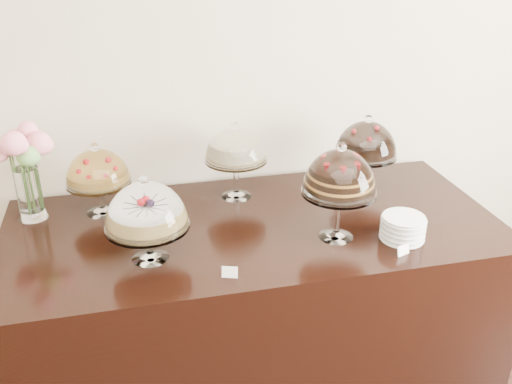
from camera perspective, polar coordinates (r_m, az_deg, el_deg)
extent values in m
cube|color=beige|center=(2.88, -0.20, 12.94)|extent=(5.00, 0.04, 3.00)
cube|color=black|center=(2.80, -0.24, -11.27)|extent=(2.20, 1.00, 0.90)
cone|color=white|center=(2.34, -10.52, -6.22)|extent=(0.15, 0.15, 0.02)
cylinder|color=white|center=(2.31, -10.66, -4.73)|extent=(0.03, 0.03, 0.12)
cylinder|color=white|center=(2.27, -10.79, -3.34)|extent=(0.33, 0.33, 0.01)
cylinder|color=tan|center=(2.26, -10.87, -2.51)|extent=(0.26, 0.26, 0.06)
sphere|color=#B40E16|center=(2.26, -9.28, -1.18)|extent=(0.02, 0.02, 0.02)
sphere|color=#B40E16|center=(2.28, -12.32, -1.17)|extent=(0.02, 0.02, 0.02)
sphere|color=#B40E16|center=(2.18, -11.26, -2.43)|extent=(0.02, 0.02, 0.02)
sphere|color=white|center=(2.19, -11.20, 1.13)|extent=(0.04, 0.04, 0.04)
cone|color=white|center=(2.47, 7.98, -4.18)|extent=(0.15, 0.15, 0.02)
cylinder|color=white|center=(2.42, 8.12, -2.05)|extent=(0.03, 0.03, 0.18)
cylinder|color=white|center=(2.38, 8.27, 0.03)|extent=(0.31, 0.31, 0.01)
cylinder|color=black|center=(2.36, 8.35, 1.23)|extent=(0.23, 0.23, 0.10)
sphere|color=#B40E16|center=(2.37, 9.64, 2.84)|extent=(0.02, 0.02, 0.02)
sphere|color=#B40E16|center=(2.39, 8.23, 3.14)|extent=(0.02, 0.02, 0.02)
sphere|color=#B40E16|center=(2.35, 7.02, 2.85)|extent=(0.02, 0.02, 0.02)
sphere|color=#B40E16|center=(2.30, 7.20, 2.24)|extent=(0.02, 0.02, 0.02)
sphere|color=#B40E16|center=(2.28, 8.66, 1.93)|extent=(0.02, 0.02, 0.02)
sphere|color=#B40E16|center=(2.31, 9.89, 2.24)|extent=(0.02, 0.02, 0.02)
sphere|color=white|center=(2.30, 8.58, 4.49)|extent=(0.04, 0.04, 0.04)
cone|color=white|center=(2.80, -1.98, -0.17)|extent=(0.15, 0.15, 0.02)
cylinder|color=white|center=(2.76, -2.01, 1.61)|extent=(0.03, 0.03, 0.16)
cylinder|color=white|center=(2.73, -2.03, 3.30)|extent=(0.30, 0.30, 0.01)
cylinder|color=beige|center=(2.71, -2.05, 4.15)|extent=(0.24, 0.24, 0.07)
sphere|color=white|center=(2.67, -2.09, 6.63)|extent=(0.04, 0.04, 0.04)
cone|color=white|center=(2.92, 10.60, 0.50)|extent=(0.15, 0.15, 0.02)
cylinder|color=white|center=(2.88, 10.74, 2.14)|extent=(0.03, 0.03, 0.16)
cylinder|color=white|center=(2.85, 10.88, 3.69)|extent=(0.31, 0.31, 0.01)
cylinder|color=black|center=(2.84, 10.95, 4.53)|extent=(0.26, 0.26, 0.08)
sphere|color=#B40E16|center=(2.87, 12.11, 5.67)|extent=(0.02, 0.02, 0.02)
sphere|color=#B40E16|center=(2.84, 9.69, 5.71)|extent=(0.02, 0.02, 0.02)
sphere|color=#B40E16|center=(2.76, 11.30, 4.94)|extent=(0.02, 0.02, 0.02)
sphere|color=white|center=(2.79, 11.19, 7.19)|extent=(0.04, 0.04, 0.04)
cone|color=white|center=(2.74, -15.10, -1.69)|extent=(0.15, 0.15, 0.02)
cylinder|color=white|center=(2.71, -15.28, -0.30)|extent=(0.03, 0.03, 0.12)
cylinder|color=white|center=(2.69, -15.44, 0.99)|extent=(0.29, 0.29, 0.01)
cylinder|color=#B78735|center=(2.68, -15.50, 1.47)|extent=(0.25, 0.25, 0.04)
sphere|color=#B40E16|center=(2.68, -14.18, 2.33)|extent=(0.02, 0.02, 0.02)
sphere|color=#B40E16|center=(2.72, -15.23, 2.60)|extent=(0.02, 0.02, 0.02)
sphere|color=#B40E16|center=(2.71, -16.61, 2.30)|extent=(0.02, 0.02, 0.02)
sphere|color=#B40E16|center=(2.65, -16.98, 1.71)|extent=(0.02, 0.02, 0.02)
sphere|color=#B40E16|center=(2.60, -15.92, 1.42)|extent=(0.02, 0.02, 0.02)
sphere|color=#B40E16|center=(2.62, -14.50, 1.74)|extent=(0.02, 0.02, 0.02)
sphere|color=white|center=(2.62, -15.86, 4.34)|extent=(0.04, 0.04, 0.04)
cylinder|color=white|center=(2.75, -21.72, -0.12)|extent=(0.11, 0.11, 0.24)
cylinder|color=#476B2D|center=(2.71, -21.16, 1.38)|extent=(0.01, 0.01, 0.31)
sphere|color=pink|center=(2.66, -20.86, 4.55)|extent=(0.11, 0.11, 0.11)
cylinder|color=#476B2D|center=(2.74, -21.65, 2.00)|extent=(0.01, 0.01, 0.36)
sphere|color=pink|center=(2.70, -21.86, 5.75)|extent=(0.08, 0.08, 0.08)
cylinder|color=#476B2D|center=(2.75, -22.09, 1.59)|extent=(0.01, 0.01, 0.32)
sphere|color=pink|center=(2.73, -22.74, 4.88)|extent=(0.09, 0.09, 0.09)
cylinder|color=#476B2D|center=(2.75, -22.78, 1.08)|extent=(0.01, 0.01, 0.28)
sphere|color=pink|center=(2.73, -24.14, 3.85)|extent=(0.08, 0.08, 0.08)
cylinder|color=#476B2D|center=(2.72, -22.97, 0.91)|extent=(0.01, 0.01, 0.30)
cylinder|color=#476B2D|center=(2.67, -22.22, 1.30)|extent=(0.01, 0.01, 0.36)
sphere|color=pink|center=(2.56, -23.07, 4.49)|extent=(0.11, 0.11, 0.11)
cylinder|color=#476B2D|center=(2.70, -21.66, 0.79)|extent=(0.01, 0.01, 0.28)
sphere|color=#68A14E|center=(2.63, -21.88, 3.36)|extent=(0.09, 0.09, 0.09)
cylinder|color=white|center=(2.51, 14.35, -4.48)|extent=(0.18, 0.18, 0.01)
cylinder|color=white|center=(2.51, 14.38, -4.26)|extent=(0.17, 0.17, 0.01)
cylinder|color=white|center=(2.50, 14.41, -4.04)|extent=(0.18, 0.18, 0.01)
cylinder|color=white|center=(2.50, 14.43, -3.82)|extent=(0.17, 0.17, 0.01)
cylinder|color=white|center=(2.49, 14.46, -3.60)|extent=(0.18, 0.18, 0.01)
cylinder|color=white|center=(2.49, 14.49, -3.38)|extent=(0.17, 0.17, 0.01)
cylinder|color=white|center=(2.48, 14.51, -3.16)|extent=(0.18, 0.18, 0.01)
cylinder|color=white|center=(2.48, 14.54, -2.94)|extent=(0.17, 0.17, 0.01)
cylinder|color=white|center=(2.47, 14.57, -2.71)|extent=(0.18, 0.18, 0.01)
cylinder|color=white|center=(2.47, 14.60, -2.49)|extent=(0.17, 0.17, 0.01)
cube|color=white|center=(2.18, -2.65, -8.02)|extent=(0.06, 0.03, 0.04)
cube|color=white|center=(2.39, 14.50, -5.63)|extent=(0.06, 0.03, 0.04)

